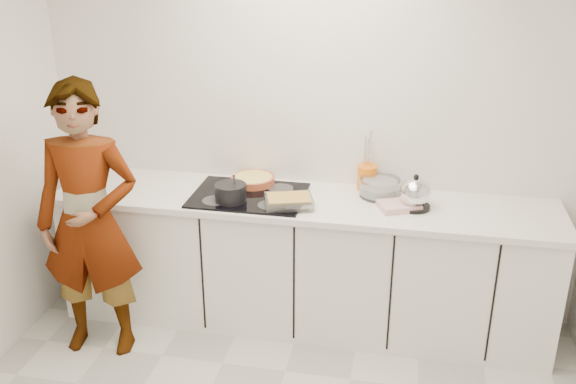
% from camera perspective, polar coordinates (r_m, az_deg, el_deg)
% --- Properties ---
extents(wall_back, '(3.60, 0.00, 2.60)m').
position_cam_1_polar(wall_back, '(4.26, 2.11, 5.84)').
color(wall_back, silver).
rests_on(wall_back, ground).
extents(base_cabinets, '(3.20, 0.58, 0.87)m').
position_cam_1_polar(base_cabinets, '(4.31, 1.26, -6.46)').
color(base_cabinets, white).
rests_on(base_cabinets, floor).
extents(countertop, '(3.24, 0.64, 0.04)m').
position_cam_1_polar(countertop, '(4.11, 1.31, -0.91)').
color(countertop, white).
rests_on(countertop, base_cabinets).
extents(hob, '(0.72, 0.54, 0.01)m').
position_cam_1_polar(hob, '(4.15, -3.50, -0.29)').
color(hob, black).
rests_on(hob, countertop).
extents(tart_dish, '(0.36, 0.36, 0.05)m').
position_cam_1_polar(tart_dish, '(4.32, -3.14, 1.12)').
color(tart_dish, '#AB4F2F').
rests_on(tart_dish, hob).
extents(saucepan, '(0.21, 0.21, 0.19)m').
position_cam_1_polar(saucepan, '(4.04, -5.12, -0.05)').
color(saucepan, black).
rests_on(saucepan, hob).
extents(baking_dish, '(0.34, 0.29, 0.06)m').
position_cam_1_polar(baking_dish, '(3.97, 0.07, -0.76)').
color(baking_dish, silver).
rests_on(baking_dish, hob).
extents(mixing_bowl, '(0.29, 0.29, 0.12)m').
position_cam_1_polar(mixing_bowl, '(4.17, 8.15, 0.34)').
color(mixing_bowl, silver).
rests_on(mixing_bowl, countertop).
extents(tea_towel, '(0.29, 0.26, 0.04)m').
position_cam_1_polar(tea_towel, '(4.01, 9.84, -1.22)').
color(tea_towel, white).
rests_on(tea_towel, countertop).
extents(kettle, '(0.22, 0.22, 0.23)m').
position_cam_1_polar(kettle, '(4.01, 11.21, -0.18)').
color(kettle, black).
rests_on(kettle, countertop).
extents(utensil_crock, '(0.17, 0.17, 0.16)m').
position_cam_1_polar(utensil_crock, '(4.26, 7.04, 1.29)').
color(utensil_crock, orange).
rests_on(utensil_crock, countertop).
extents(cook, '(0.68, 0.49, 1.74)m').
position_cam_1_polar(cook, '(4.05, -17.24, -2.63)').
color(cook, white).
rests_on(cook, floor).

